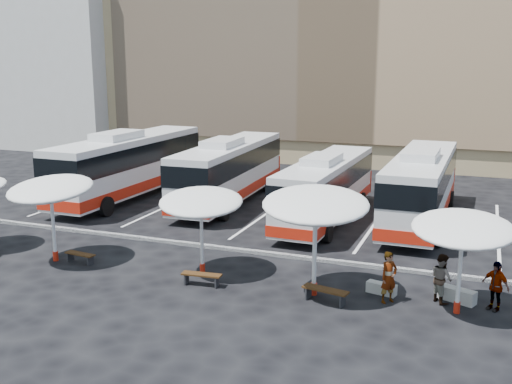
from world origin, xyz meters
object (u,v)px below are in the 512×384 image
(sunshade_3, at_px, (316,205))
(wood_bench_2, at_px, (202,276))
(passenger_0, at_px, (389,277))
(conc_bench_0, at_px, (381,288))
(bus_0, at_px, (129,163))
(bus_3, at_px, (421,184))
(wood_bench_1, at_px, (80,256))
(conc_bench_1, at_px, (457,295))
(sunshade_1, at_px, (51,189))
(sunshade_4, at_px, (463,229))
(passenger_1, at_px, (442,278))
(passenger_2, at_px, (495,286))
(bus_1, at_px, (229,169))
(wood_bench_3, at_px, (325,292))
(sunshade_2, at_px, (201,202))
(bus_2, at_px, (326,186))

(sunshade_3, height_order, wood_bench_2, sunshade_3)
(passenger_0, bearing_deg, conc_bench_0, 66.71)
(bus_0, relative_size, bus_3, 1.07)
(wood_bench_1, bearing_deg, conc_bench_1, 5.17)
(sunshade_1, height_order, conc_bench_0, sunshade_1)
(sunshade_3, xyz_separation_m, wood_bench_2, (-4.22, -0.65, -3.02))
(wood_bench_1, distance_m, conc_bench_1, 15.10)
(sunshade_4, distance_m, conc_bench_0, 3.92)
(wood_bench_2, bearing_deg, passenger_1, 10.59)
(conc_bench_1, xyz_separation_m, passenger_2, (1.21, -0.30, 0.63))
(conc_bench_0, bearing_deg, bus_1, 134.09)
(sunshade_4, xyz_separation_m, wood_bench_3, (-4.39, -0.72, -2.57))
(wood_bench_1, relative_size, wood_bench_3, 0.83)
(sunshade_1, xyz_separation_m, sunshade_3, (11.30, 0.29, 0.26))
(wood_bench_3, bearing_deg, sunshade_1, 178.66)
(conc_bench_0, bearing_deg, wood_bench_1, -174.84)
(sunshade_1, xyz_separation_m, conc_bench_0, (13.59, 1.24, -2.92))
(sunshade_1, distance_m, sunshade_2, 6.57)
(conc_bench_0, distance_m, passenger_1, 2.20)
(wood_bench_2, bearing_deg, bus_1, 108.95)
(bus_0, height_order, bus_1, bus_0)
(bus_2, distance_m, passenger_0, 11.12)
(sunshade_4, relative_size, passenger_0, 1.92)
(sunshade_1, bearing_deg, bus_0, 107.45)
(sunshade_2, relative_size, wood_bench_1, 2.92)
(sunshade_2, bearing_deg, wood_bench_3, -12.21)
(sunshade_2, bearing_deg, sunshade_1, -172.26)
(conc_bench_1, bearing_deg, passenger_2, -13.97)
(wood_bench_3, bearing_deg, bus_3, 81.04)
(sunshade_1, bearing_deg, bus_2, 49.10)
(bus_3, bearing_deg, sunshade_3, -101.38)
(wood_bench_1, height_order, passenger_2, passenger_2)
(bus_3, xyz_separation_m, wood_bench_2, (-6.72, -12.36, -1.66))
(bus_3, xyz_separation_m, conc_bench_1, (2.41, -10.51, -1.78))
(sunshade_4, distance_m, conc_bench_1, 2.91)
(wood_bench_2, height_order, wood_bench_3, wood_bench_3)
(sunshade_2, bearing_deg, sunshade_3, -7.10)
(sunshade_4, relative_size, wood_bench_2, 2.27)
(bus_0, xyz_separation_m, sunshade_3, (14.90, -11.18, 1.23))
(bus_1, distance_m, sunshade_2, 12.31)
(sunshade_2, bearing_deg, wood_bench_2, -65.21)
(sunshade_1, xyz_separation_m, passenger_2, (17.42, 1.18, -2.25))
(wood_bench_3, height_order, passenger_0, passenger_0)
(bus_2, bearing_deg, wood_bench_1, -125.74)
(bus_3, relative_size, wood_bench_3, 7.25)
(passenger_2, bearing_deg, sunshade_3, -136.66)
(conc_bench_0, bearing_deg, sunshade_1, -174.77)
(passenger_1, bearing_deg, sunshade_1, 56.19)
(sunshade_1, xyz_separation_m, passenger_1, (15.68, 1.24, -2.24))
(passenger_0, bearing_deg, passenger_2, -38.44)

